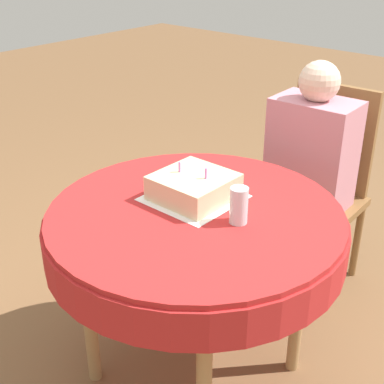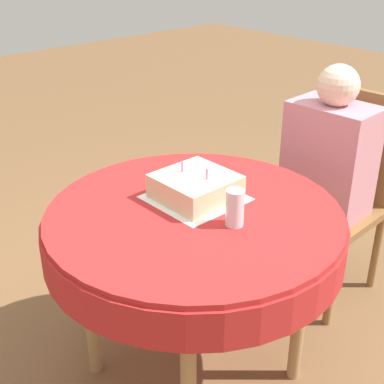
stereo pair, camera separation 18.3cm
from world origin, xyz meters
The scene contains 7 objects.
ground_plane centered at (0.00, 0.00, 0.00)m, with size 12.00×12.00×0.00m, color brown.
dining_table centered at (0.00, 0.00, 0.65)m, with size 1.04×1.04×0.74m.
chair centered at (-0.03, 0.92, 0.51)m, with size 0.47×0.47×0.96m.
person centered at (-0.02, 0.81, 0.66)m, with size 0.38×0.34×1.11m.
napkin centered at (-0.06, 0.07, 0.75)m, with size 0.30×0.30×0.00m.
birthday_cake centered at (-0.06, 0.07, 0.79)m, with size 0.25×0.25×0.13m.
drinking_glass centered at (0.16, 0.03, 0.81)m, with size 0.06×0.06×0.13m.
Camera 1 is at (1.05, -1.21, 1.62)m, focal length 50.00 mm.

